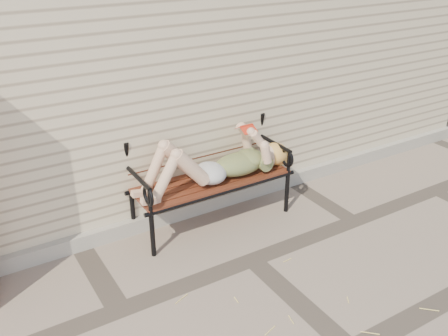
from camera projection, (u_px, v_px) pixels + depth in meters
ground at (252, 260)px, 4.47m from camera, size 80.00×80.00×0.00m
house_wall at (117, 34)px, 6.12m from camera, size 8.00×4.00×3.00m
foundation_strip at (200, 206)px, 5.18m from camera, size 8.00×0.10×0.15m
garden_bench at (207, 162)px, 4.87m from camera, size 1.71×0.68×1.11m
reading_woman at (215, 163)px, 4.76m from camera, size 1.61×0.37×0.51m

